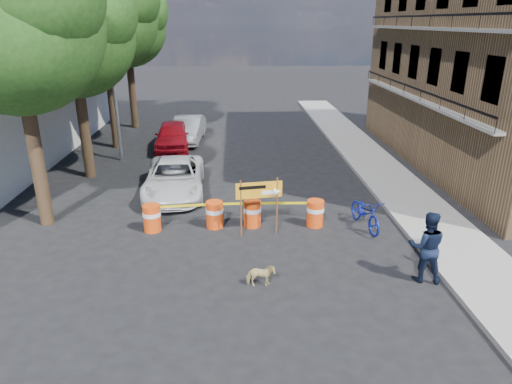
{
  "coord_description": "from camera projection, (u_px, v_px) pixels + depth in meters",
  "views": [
    {
      "loc": [
        -0.42,
        -12.45,
        6.43
      ],
      "look_at": [
        0.24,
        1.22,
        1.3
      ],
      "focal_mm": 32.0,
      "sensor_mm": 36.0,
      "label": 1
    }
  ],
  "objects": [
    {
      "name": "streetlamp",
      "position": [
        114.0,
        69.0,
        21.0
      ],
      "size": [
        1.25,
        0.18,
        8.0
      ],
      "color": "gray",
      "rests_on": "ground"
    },
    {
      "name": "barrel_far_right",
      "position": [
        315.0,
        213.0,
        15.14
      ],
      "size": [
        0.58,
        0.58,
        0.9
      ],
      "color": "red",
      "rests_on": "ground"
    },
    {
      "name": "sedan_red",
      "position": [
        173.0,
        136.0,
        24.25
      ],
      "size": [
        1.97,
        4.4,
        1.47
      ],
      "primitive_type": "imported",
      "rotation": [
        0.0,
        0.0,
        0.06
      ],
      "color": "#A20D19",
      "rests_on": "ground"
    },
    {
      "name": "ground",
      "position": [
        250.0,
        246.0,
        13.92
      ],
      "size": [
        120.0,
        120.0,
        0.0
      ],
      "primitive_type": "plane",
      "color": "black",
      "rests_on": "ground"
    },
    {
      "name": "sedan_silver",
      "position": [
        188.0,
        129.0,
        25.81
      ],
      "size": [
        1.8,
        4.42,
        1.43
      ],
      "primitive_type": "imported",
      "rotation": [
        0.0,
        0.0,
        -0.07
      ],
      "color": "#AFB2B7",
      "rests_on": "ground"
    },
    {
      "name": "detour_sign",
      "position": [
        265.0,
        194.0,
        14.21
      ],
      "size": [
        1.46,
        0.35,
        1.89
      ],
      "rotation": [
        0.0,
        0.0,
        0.15
      ],
      "color": "#592D19",
      "rests_on": "ground"
    },
    {
      "name": "barrel_far_left",
      "position": [
        152.0,
        217.0,
        14.77
      ],
      "size": [
        0.58,
        0.58,
        0.9
      ],
      "color": "red",
      "rests_on": "ground"
    },
    {
      "name": "bicycle",
      "position": [
        367.0,
        199.0,
        14.82
      ],
      "size": [
        0.88,
        1.17,
        2.03
      ],
      "primitive_type": "imported",
      "rotation": [
        0.0,
        0.0,
        0.18
      ],
      "color": "#1424A5",
      "rests_on": "ground"
    },
    {
      "name": "tree_mid_a",
      "position": [
        73.0,
        33.0,
        18.05
      ],
      "size": [
        5.25,
        5.0,
        8.68
      ],
      "color": "#332316",
      "rests_on": "ground"
    },
    {
      "name": "pedestrian",
      "position": [
        427.0,
        247.0,
        11.78
      ],
      "size": [
        1.08,
        0.93,
        1.94
      ],
      "primitive_type": "imported",
      "rotation": [
        0.0,
        0.0,
        2.91
      ],
      "color": "black",
      "rests_on": "ground"
    },
    {
      "name": "tree_near",
      "position": [
        15.0,
        24.0,
        13.25
      ],
      "size": [
        5.46,
        5.2,
        9.15
      ],
      "color": "#332316",
      "rests_on": "ground"
    },
    {
      "name": "barrel_mid_right",
      "position": [
        252.0,
        213.0,
        15.12
      ],
      "size": [
        0.58,
        0.58,
        0.9
      ],
      "color": "red",
      "rests_on": "ground"
    },
    {
      "name": "tree_mid_b",
      "position": [
        104.0,
        15.0,
        22.48
      ],
      "size": [
        5.67,
        5.4,
        9.62
      ],
      "color": "#332316",
      "rests_on": "ground"
    },
    {
      "name": "tree_far",
      "position": [
        127.0,
        25.0,
        27.33
      ],
      "size": [
        5.04,
        4.8,
        8.84
      ],
      "color": "#332316",
      "rests_on": "ground"
    },
    {
      "name": "sidewalk_east",
      "position": [
        388.0,
        177.0,
        19.79
      ],
      "size": [
        2.4,
        40.0,
        0.15
      ],
      "primitive_type": "cube",
      "color": "gray",
      "rests_on": "ground"
    },
    {
      "name": "barrel_mid_left",
      "position": [
        215.0,
        214.0,
        15.04
      ],
      "size": [
        0.58,
        0.58,
        0.9
      ],
      "color": "red",
      "rests_on": "ground"
    },
    {
      "name": "dog",
      "position": [
        261.0,
        276.0,
        11.69
      ],
      "size": [
        0.74,
        0.34,
        0.62
      ],
      "primitive_type": "imported",
      "rotation": [
        0.0,
        0.0,
        1.58
      ],
      "color": "#D4BF7A",
      "rests_on": "ground"
    },
    {
      "name": "suv_white",
      "position": [
        175.0,
        178.0,
        17.92
      ],
      "size": [
        2.46,
        4.93,
        1.34
      ],
      "primitive_type": "imported",
      "rotation": [
        0.0,
        0.0,
        0.05
      ],
      "color": "silver",
      "rests_on": "ground"
    }
  ]
}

